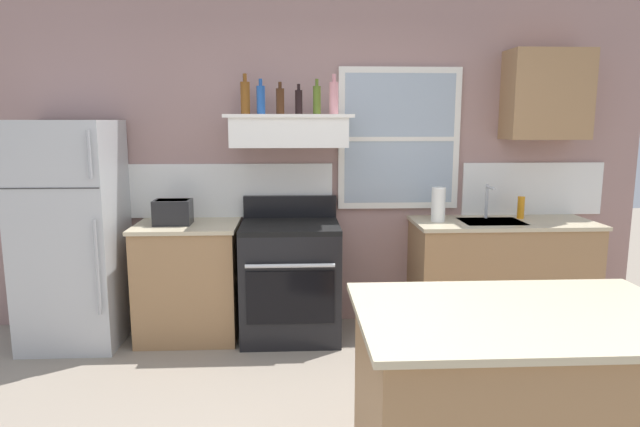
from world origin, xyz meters
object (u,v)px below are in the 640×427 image
at_px(bottle_balsamic_dark, 299,102).
at_px(bottle_rose_pink, 334,97).
at_px(bottle_amber_wine, 245,97).
at_px(dish_soap_bottle, 521,207).
at_px(bottle_brown_stout, 280,101).
at_px(toaster, 173,212).
at_px(kitchen_island, 517,412).
at_px(paper_towel_roll, 438,205).
at_px(stove_range, 290,279).
at_px(refrigerator, 72,234).
at_px(bottle_blue_liqueur, 261,99).
at_px(bottle_olive_oil_square, 317,100).

bearing_deg(bottle_balsamic_dark, bottle_rose_pink, -1.90).
xyz_separation_m(bottle_amber_wine, bottle_balsamic_dark, (0.41, -0.09, -0.03)).
bearing_deg(dish_soap_bottle, bottle_brown_stout, -177.23).
bearing_deg(bottle_brown_stout, toaster, -178.29).
xyz_separation_m(bottle_balsamic_dark, kitchen_island, (0.91, -2.10, -1.38)).
bearing_deg(paper_towel_roll, stove_range, -178.17).
xyz_separation_m(bottle_rose_pink, dish_soap_bottle, (1.54, 0.09, -0.87)).
relative_size(refrigerator, dish_soap_bottle, 9.46).
bearing_deg(bottle_blue_liqueur, stove_range, -29.07).
relative_size(toaster, bottle_blue_liqueur, 1.11).
relative_size(bottle_brown_stout, dish_soap_bottle, 1.33).
distance_m(stove_range, bottle_olive_oil_square, 1.41).
xyz_separation_m(refrigerator, bottle_brown_stout, (1.58, 0.07, 0.99)).
bearing_deg(dish_soap_bottle, refrigerator, -177.40).
bearing_deg(toaster, bottle_blue_liqueur, 8.41).
height_order(paper_towel_roll, dish_soap_bottle, paper_towel_roll).
bearing_deg(stove_range, refrigerator, -179.21).
bearing_deg(paper_towel_roll, bottle_olive_oil_square, 176.05).
bearing_deg(bottle_blue_liqueur, bottle_olive_oil_square, -2.14).
bearing_deg(bottle_brown_stout, bottle_blue_liqueur, 153.00).
distance_m(stove_range, bottle_brown_stout, 1.38).
relative_size(bottle_brown_stout, bottle_olive_oil_square, 0.90).
bearing_deg(toaster, paper_towel_roll, 0.52).
bearing_deg(bottle_olive_oil_square, kitchen_island, -70.24).
relative_size(bottle_blue_liqueur, kitchen_island, 0.19).
xyz_separation_m(bottle_brown_stout, bottle_rose_pink, (0.41, 0.00, 0.02)).
height_order(bottle_brown_stout, kitchen_island, bottle_brown_stout).
height_order(stove_range, bottle_brown_stout, bottle_brown_stout).
relative_size(refrigerator, stove_range, 1.56).
distance_m(bottle_blue_liqueur, bottle_rose_pink, 0.56).
xyz_separation_m(stove_range, bottle_blue_liqueur, (-0.21, 0.12, 1.39)).
relative_size(bottle_rose_pink, paper_towel_roll, 1.11).
relative_size(refrigerator, bottle_amber_wine, 5.54).
height_order(bottle_amber_wine, dish_soap_bottle, bottle_amber_wine).
xyz_separation_m(bottle_balsamic_dark, bottle_rose_pink, (0.27, -0.01, 0.03)).
distance_m(bottle_blue_liqueur, paper_towel_roll, 1.61).
xyz_separation_m(bottle_blue_liqueur, bottle_olive_oil_square, (0.43, -0.02, -0.00)).
xyz_separation_m(toaster, bottle_balsamic_dark, (0.97, 0.04, 0.83)).
xyz_separation_m(bottle_blue_liqueur, dish_soap_bottle, (2.09, 0.02, -0.86)).
bearing_deg(refrigerator, bottle_amber_wine, 7.06).
xyz_separation_m(toaster, bottle_olive_oil_square, (1.11, 0.08, 0.85)).
distance_m(bottle_amber_wine, bottle_olive_oil_square, 0.55).
height_order(bottle_brown_stout, dish_soap_bottle, bottle_brown_stout).
xyz_separation_m(bottle_amber_wine, bottle_rose_pink, (0.68, -0.10, -0.00)).
height_order(toaster, stove_range, toaster).
relative_size(stove_range, dish_soap_bottle, 6.06).
distance_m(refrigerator, toaster, 0.77).
xyz_separation_m(stove_range, bottle_olive_oil_square, (0.21, 0.10, 1.39)).
xyz_separation_m(bottle_brown_stout, paper_towel_roll, (1.24, -0.01, -0.80)).
height_order(refrigerator, bottle_amber_wine, bottle_amber_wine).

